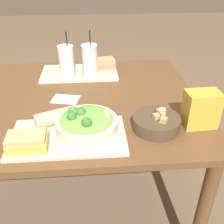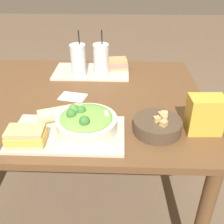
{
  "view_description": "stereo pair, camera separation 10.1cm",
  "coord_description": "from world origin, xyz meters",
  "px_view_note": "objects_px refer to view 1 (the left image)",
  "views": [
    {
      "loc": [
        0.13,
        -1.16,
        1.36
      ],
      "look_at": [
        0.2,
        -0.3,
        0.83
      ],
      "focal_mm": 42.0,
      "sensor_mm": 36.0,
      "label": 1
    },
    {
      "loc": [
        0.23,
        -1.16,
        1.36
      ],
      "look_at": [
        0.2,
        -0.3,
        0.83
      ],
      "focal_mm": 42.0,
      "sensor_mm": 36.0,
      "label": 2
    }
  ],
  "objects_px": {
    "baguette_near": "(57,117)",
    "drink_cup_dark": "(67,63)",
    "sandwich_near": "(27,142)",
    "napkin_folded": "(66,99)",
    "sandwich_far": "(102,64)",
    "soup_bowl": "(156,122)",
    "salad_bowl": "(86,123)",
    "drink_cup_red": "(90,62)",
    "chip_bag": "(201,109)"
  },
  "relations": [
    {
      "from": "drink_cup_dark",
      "to": "soup_bowl",
      "type": "bearing_deg",
      "value": -53.99
    },
    {
      "from": "sandwich_near",
      "to": "sandwich_far",
      "type": "distance_m",
      "value": 0.8
    },
    {
      "from": "soup_bowl",
      "to": "sandwich_far",
      "type": "distance_m",
      "value": 0.66
    },
    {
      "from": "napkin_folded",
      "to": "sandwich_far",
      "type": "bearing_deg",
      "value": 60.88
    },
    {
      "from": "salad_bowl",
      "to": "baguette_near",
      "type": "height_order",
      "value": "salad_bowl"
    },
    {
      "from": "baguette_near",
      "to": "sandwich_far",
      "type": "height_order",
      "value": "sandwich_far"
    },
    {
      "from": "salad_bowl",
      "to": "sandwich_far",
      "type": "bearing_deg",
      "value": 82.11
    },
    {
      "from": "sandwich_near",
      "to": "napkin_folded",
      "type": "xyz_separation_m",
      "value": [
        0.1,
        0.39,
        -0.04
      ]
    },
    {
      "from": "sandwich_far",
      "to": "napkin_folded",
      "type": "relative_size",
      "value": 1.14
    },
    {
      "from": "soup_bowl",
      "to": "chip_bag",
      "type": "xyz_separation_m",
      "value": [
        0.18,
        0.01,
        0.05
      ]
    },
    {
      "from": "drink_cup_dark",
      "to": "napkin_folded",
      "type": "height_order",
      "value": "drink_cup_dark"
    },
    {
      "from": "sandwich_far",
      "to": "chip_bag",
      "type": "xyz_separation_m",
      "value": [
        0.37,
        -0.62,
        0.03
      ]
    },
    {
      "from": "drink_cup_red",
      "to": "sandwich_near",
      "type": "bearing_deg",
      "value": -109.43
    },
    {
      "from": "drink_cup_red",
      "to": "chip_bag",
      "type": "xyz_separation_m",
      "value": [
        0.44,
        -0.53,
        -0.02
      ]
    },
    {
      "from": "salad_bowl",
      "to": "chip_bag",
      "type": "xyz_separation_m",
      "value": [
        0.46,
        0.03,
        0.02
      ]
    },
    {
      "from": "soup_bowl",
      "to": "sandwich_near",
      "type": "relative_size",
      "value": 1.33
    },
    {
      "from": "salad_bowl",
      "to": "sandwich_far",
      "type": "height_order",
      "value": "salad_bowl"
    },
    {
      "from": "sandwich_near",
      "to": "sandwich_far",
      "type": "height_order",
      "value": "same"
    },
    {
      "from": "baguette_near",
      "to": "sandwich_near",
      "type": "bearing_deg",
      "value": 129.51
    },
    {
      "from": "sandwich_near",
      "to": "chip_bag",
      "type": "distance_m",
      "value": 0.68
    },
    {
      "from": "drink_cup_dark",
      "to": "drink_cup_red",
      "type": "height_order",
      "value": "drink_cup_red"
    },
    {
      "from": "drink_cup_red",
      "to": "chip_bag",
      "type": "height_order",
      "value": "drink_cup_red"
    },
    {
      "from": "baguette_near",
      "to": "sandwich_far",
      "type": "distance_m",
      "value": 0.62
    },
    {
      "from": "sandwich_near",
      "to": "drink_cup_red",
      "type": "height_order",
      "value": "drink_cup_red"
    },
    {
      "from": "sandwich_near",
      "to": "salad_bowl",
      "type": "bearing_deg",
      "value": 20.8
    },
    {
      "from": "baguette_near",
      "to": "drink_cup_dark",
      "type": "distance_m",
      "value": 0.49
    },
    {
      "from": "salad_bowl",
      "to": "soup_bowl",
      "type": "xyz_separation_m",
      "value": [
        0.28,
        0.02,
        -0.02
      ]
    },
    {
      "from": "chip_bag",
      "to": "napkin_folded",
      "type": "distance_m",
      "value": 0.63
    },
    {
      "from": "sandwich_near",
      "to": "baguette_near",
      "type": "distance_m",
      "value": 0.19
    },
    {
      "from": "sandwich_near",
      "to": "drink_cup_red",
      "type": "relative_size",
      "value": 0.56
    },
    {
      "from": "baguette_near",
      "to": "sandwich_far",
      "type": "relative_size",
      "value": 1.09
    },
    {
      "from": "sandwich_far",
      "to": "soup_bowl",
      "type": "bearing_deg",
      "value": -82.4
    },
    {
      "from": "soup_bowl",
      "to": "napkin_folded",
      "type": "relative_size",
      "value": 1.32
    },
    {
      "from": "drink_cup_dark",
      "to": "chip_bag",
      "type": "relative_size",
      "value": 1.67
    },
    {
      "from": "sandwich_far",
      "to": "salad_bowl",
      "type": "bearing_deg",
      "value": -107.06
    },
    {
      "from": "sandwich_near",
      "to": "drink_cup_red",
      "type": "bearing_deg",
      "value": 67.79
    },
    {
      "from": "sandwich_far",
      "to": "baguette_near",
      "type": "bearing_deg",
      "value": -119.4
    },
    {
      "from": "drink_cup_dark",
      "to": "salad_bowl",
      "type": "bearing_deg",
      "value": -78.85
    },
    {
      "from": "drink_cup_red",
      "to": "napkin_folded",
      "type": "bearing_deg",
      "value": -115.95
    },
    {
      "from": "sandwich_far",
      "to": "drink_cup_dark",
      "type": "bearing_deg",
      "value": -163.71
    },
    {
      "from": "baguette_near",
      "to": "napkin_folded",
      "type": "xyz_separation_m",
      "value": [
        0.02,
        0.22,
        -0.04
      ]
    },
    {
      "from": "soup_bowl",
      "to": "baguette_near",
      "type": "xyz_separation_m",
      "value": [
        -0.4,
        0.06,
        0.01
      ]
    },
    {
      "from": "chip_bag",
      "to": "salad_bowl",
      "type": "bearing_deg",
      "value": -178.97
    },
    {
      "from": "sandwich_far",
      "to": "chip_bag",
      "type": "height_order",
      "value": "chip_bag"
    },
    {
      "from": "salad_bowl",
      "to": "soup_bowl",
      "type": "height_order",
      "value": "salad_bowl"
    },
    {
      "from": "sandwich_far",
      "to": "drink_cup_red",
      "type": "relative_size",
      "value": 0.64
    },
    {
      "from": "sandwich_near",
      "to": "drink_cup_dark",
      "type": "distance_m",
      "value": 0.66
    },
    {
      "from": "baguette_near",
      "to": "drink_cup_dark",
      "type": "bearing_deg",
      "value": -24.36
    },
    {
      "from": "napkin_folded",
      "to": "sandwich_near",
      "type": "bearing_deg",
      "value": -104.81
    },
    {
      "from": "drink_cup_dark",
      "to": "drink_cup_red",
      "type": "distance_m",
      "value": 0.13
    }
  ]
}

